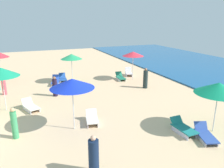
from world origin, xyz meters
TOP-DOWN VIEW (x-y plane):
  - umbrella_1 at (-7.91, 7.54)m, footprint 1.84×1.84m
  - lounge_chair_1_0 at (-7.79, 6.04)m, footprint 1.36×0.90m
  - lounge_chair_1_1 at (-8.52, 6.79)m, footprint 1.23×0.66m
  - umbrella_2 at (0.69, 5.76)m, footprint 2.20×2.20m
  - lounge_chair_2_0 at (0.41, 6.80)m, footprint 1.36×0.85m
  - umbrella_3 at (-6.75, 12.91)m, footprint 1.92×1.92m
  - lounge_chair_3_0 at (-7.15, 11.86)m, footprint 1.38×0.70m
  - lounge_chair_3_1 at (-8.32, 13.28)m, footprint 1.35×0.95m
  - umbrella_4 at (3.56, 12.23)m, footprint 2.27×2.27m
  - lounge_chair_4_0 at (3.14, 10.68)m, footprint 1.48×0.71m
  - lounge_chair_4_1 at (4.00, 11.28)m, footprint 1.62×1.09m
  - umbrella_5 at (-3.30, 2.37)m, footprint 2.08×2.08m
  - lounge_chair_5_0 at (-2.74, 3.78)m, footprint 1.51×1.10m
  - beachgoer_2 at (4.34, 5.67)m, footprint 0.54×0.54m
  - beachgoer_3 at (0.56, 2.96)m, footprint 0.40×0.40m
  - beachgoer_4 at (-4.86, 5.60)m, footprint 0.47×0.47m
  - beachgoer_6 at (-6.60, 2.13)m, footprint 0.42×0.42m
  - beachgoer_7 at (-4.11, 12.73)m, footprint 0.47×0.47m
  - cooler_box_0 at (-5.99, 6.53)m, footprint 0.66×0.48m
  - beach_ball_1 at (-5.13, 8.03)m, footprint 0.37×0.37m

SIDE VIEW (x-z plane):
  - cooler_box_0 at x=-5.99m, z-range 0.00..0.35m
  - beach_ball_1 at x=-5.13m, z-range 0.00..0.37m
  - lounge_chair_4_1 at x=4.00m, z-range -0.08..0.53m
  - lounge_chair_3_0 at x=-7.15m, z-range -0.09..0.58m
  - lounge_chair_5_0 at x=-2.74m, z-range -0.08..0.58m
  - lounge_chair_2_0 at x=0.41m, z-range -0.05..0.57m
  - lounge_chair_4_0 at x=3.14m, z-range -0.05..0.60m
  - lounge_chair_1_1 at x=-8.52m, z-range -0.08..0.64m
  - lounge_chair_1_0 at x=-7.79m, z-range -0.11..0.68m
  - lounge_chair_3_1 at x=-8.32m, z-range -0.10..0.68m
  - beachgoer_4 at x=-4.86m, z-range -0.05..1.42m
  - beachgoer_2 at x=4.34m, z-range -0.07..1.48m
  - beachgoer_6 at x=-6.60m, z-range -0.04..1.48m
  - beachgoer_3 at x=0.56m, z-range -0.04..1.52m
  - beachgoer_7 at x=-4.11m, z-range -0.06..1.60m
  - umbrella_4 at x=3.56m, z-range 1.01..3.57m
  - umbrella_1 at x=-7.91m, z-range 1.05..3.61m
  - umbrella_3 at x=-6.75m, z-range 1.11..3.73m
  - umbrella_5 at x=-3.30m, z-range 1.09..3.80m
  - umbrella_2 at x=0.69m, z-range 1.11..3.80m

